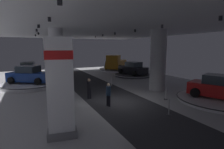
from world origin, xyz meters
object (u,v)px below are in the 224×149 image
pickup_truck_deep_right (116,63)px  visitor_walking_near (89,87)px  display_car_deep_left (28,69)px  visitor_walking_far (108,93)px  column_left (57,61)px  display_platform_far_right (133,75)px  display_car_near_right (220,88)px  display_platform_deep_left (29,75)px  column_right (158,60)px  display_car_far_left (30,75)px  brand_sign_pylon (60,88)px  display_platform_far_left (31,84)px  display_platform_near_right (220,99)px  display_car_far_right (133,69)px  display_platform_deep_right (116,69)px

pickup_truck_deep_right → visitor_walking_near: bearing=-123.9°
display_car_deep_left → visitor_walking_far: 17.03m
column_left → display_platform_far_right: column_left is taller
display_car_near_right → display_platform_deep_left: size_ratio=0.84×
column_right → display_car_far_left: column_right is taller
visitor_walking_near → brand_sign_pylon: bearing=-119.7°
brand_sign_pylon → display_platform_far_left: bearing=95.0°
display_platform_far_right → display_platform_near_right: (-0.32, -12.53, -0.01)m
display_car_far_right → visitor_walking_near: size_ratio=2.80×
display_platform_far_left → visitor_walking_near: 7.97m
display_car_far_right → display_platform_deep_right: 6.16m
display_platform_deep_right → pickup_truck_deep_right: bearing=-133.7°
pickup_truck_deep_right → visitor_walking_far: (-8.51, -15.82, -0.38)m
display_platform_deep_right → column_right: bearing=-101.4°
brand_sign_pylon → visitor_walking_near: bearing=60.3°
pickup_truck_deep_right → display_car_deep_left: bearing=177.7°
visitor_walking_near → column_left: bearing=122.7°
display_platform_far_left → visitor_walking_far: size_ratio=3.62×
pickup_truck_deep_right → display_platform_deep_left: pickup_truck_deep_right is taller
display_car_near_right → display_platform_far_left: display_car_near_right is taller
display_car_far_right → display_platform_far_right: bearing=100.0°
display_car_far_left → display_platform_deep_left: 7.35m
display_platform_far_left → display_platform_deep_right: bearing=27.6°
column_left → display_platform_far_left: bearing=118.2°
brand_sign_pylon → pickup_truck_deep_right: brand_sign_pylon is taller
column_right → display_car_far_right: column_right is taller
display_platform_far_left → display_platform_deep_right: 15.05m
display_platform_far_left → display_platform_deep_left: display_platform_far_left is taller
column_left → visitor_walking_far: 6.02m
column_right → display_car_far_right: (2.22, 7.75, -1.72)m
display_car_far_left → brand_sign_pylon: bearing=-84.9°
display_platform_near_right → display_platform_far_right: bearing=88.6°
display_platform_far_right → visitor_walking_near: bearing=-138.4°
display_car_near_right → display_platform_deep_right: bearing=87.2°
column_right → visitor_walking_near: column_right is taller
column_left → display_platform_far_left: 5.14m
display_platform_far_left → display_car_far_left: bearing=145.5°
column_left → pickup_truck_deep_right: bearing=44.1°
display_car_deep_left → visitor_walking_far: display_car_deep_left is taller
column_left → display_platform_deep_right: column_left is taller
display_platform_deep_left → pickup_truck_deep_right: bearing=-2.4°
display_car_deep_left → visitor_walking_near: bearing=-73.7°
display_car_far_left → display_platform_deep_left: (-0.10, 7.28, -1.00)m
column_right → display_platform_deep_left: bearing=127.0°
display_car_near_right → display_car_far_left: 17.02m
column_left → display_platform_deep_left: column_left is taller
visitor_walking_near → display_car_far_left: bearing=120.3°
pickup_truck_deep_right → display_platform_deep_left: 13.30m
display_platform_deep_left → visitor_walking_far: visitor_walking_far is taller
brand_sign_pylon → display_car_deep_left: (-1.18, 19.29, -1.24)m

